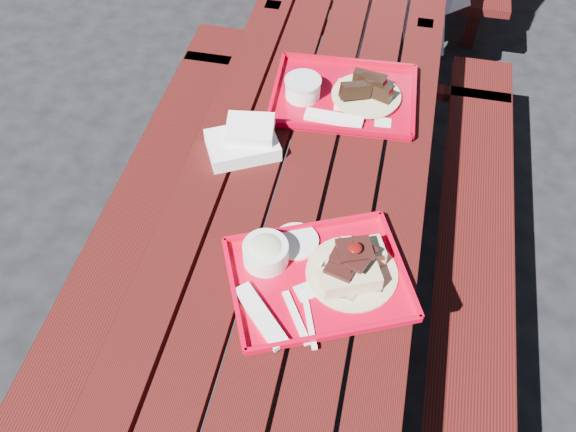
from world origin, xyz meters
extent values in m
plane|color=black|center=(0.00, 0.00, 0.00)|extent=(60.00, 60.00, 0.00)
cube|color=#440D0E|center=(-0.30, 0.00, 0.73)|extent=(0.14, 2.40, 0.04)
cube|color=#440D0E|center=(-0.15, 0.00, 0.73)|extent=(0.14, 2.40, 0.04)
cube|color=#440D0E|center=(0.00, 0.00, 0.73)|extent=(0.14, 2.40, 0.04)
cube|color=#440D0E|center=(0.15, 0.00, 0.73)|extent=(0.14, 2.40, 0.04)
cube|color=#440D0E|center=(0.30, 0.00, 0.73)|extent=(0.14, 2.40, 0.04)
cube|color=#440D0E|center=(-0.58, 0.00, 0.43)|extent=(0.25, 2.40, 0.04)
cube|color=#440D0E|center=(-0.58, 0.84, 0.21)|extent=(0.06, 0.06, 0.42)
cube|color=#440D0E|center=(0.58, 0.00, 0.43)|extent=(0.25, 2.40, 0.04)
cube|color=#440D0E|center=(0.58, 0.84, 0.21)|extent=(0.06, 0.06, 0.42)
cube|color=#440D0E|center=(-0.30, 0.96, 0.38)|extent=(0.06, 0.06, 0.75)
cube|color=#440D0E|center=(0.30, 0.96, 0.38)|extent=(0.06, 0.06, 0.75)
cube|color=#440D0E|center=(0.00, 0.96, 0.43)|extent=(1.40, 0.06, 0.04)
cube|color=#440D0E|center=(0.58, 1.96, 0.21)|extent=(0.06, 0.06, 0.42)
cube|color=red|center=(0.11, -0.30, 0.76)|extent=(0.55, 0.50, 0.01)
cube|color=red|center=(0.04, -0.14, 0.77)|extent=(0.41, 0.19, 0.02)
cube|color=red|center=(0.18, -0.46, 0.77)|extent=(0.41, 0.19, 0.02)
cube|color=red|center=(0.32, -0.21, 0.77)|extent=(0.15, 0.32, 0.02)
cube|color=red|center=(-0.09, -0.39, 0.77)|extent=(0.15, 0.32, 0.02)
cylinder|color=#C8B389|center=(0.20, -0.26, 0.77)|extent=(0.24, 0.24, 0.01)
cube|color=beige|center=(0.20, -0.30, 0.80)|extent=(0.17, 0.13, 0.04)
cube|color=beige|center=(0.20, -0.22, 0.80)|extent=(0.17, 0.13, 0.04)
ellipsoid|color=#540A08|center=(0.20, -0.26, 0.89)|extent=(0.04, 0.04, 0.01)
cylinder|color=white|center=(-0.04, -0.27, 0.79)|extent=(0.12, 0.12, 0.06)
ellipsoid|color=beige|center=(-0.04, -0.27, 0.81)|extent=(0.10, 0.10, 0.05)
cylinder|color=white|center=(0.03, -0.19, 0.77)|extent=(0.13, 0.13, 0.01)
cube|color=white|center=(-0.01, -0.44, 0.77)|extent=(0.17, 0.18, 0.02)
cube|color=white|center=(0.08, -0.42, 0.77)|extent=(0.10, 0.15, 0.01)
cube|color=white|center=(0.11, -0.42, 0.76)|extent=(0.07, 0.17, 0.01)
cube|color=silver|center=(0.09, -0.34, 0.76)|extent=(0.07, 0.07, 0.00)
cube|color=#B4001A|center=(0.06, 0.45, 0.76)|extent=(0.49, 0.39, 0.01)
cube|color=#B4001A|center=(0.05, 0.63, 0.77)|extent=(0.46, 0.04, 0.02)
cube|color=#B4001A|center=(0.07, 0.27, 0.77)|extent=(0.46, 0.04, 0.02)
cube|color=#B4001A|center=(0.30, 0.47, 0.77)|extent=(0.03, 0.36, 0.02)
cube|color=#B4001A|center=(-0.17, 0.44, 0.77)|extent=(0.03, 0.36, 0.02)
cube|color=white|center=(0.12, 0.46, 0.77)|extent=(0.17, 0.17, 0.01)
cylinder|color=#C6BB8B|center=(0.14, 0.46, 0.77)|extent=(0.23, 0.23, 0.01)
cylinder|color=white|center=(-0.07, 0.42, 0.79)|extent=(0.12, 0.12, 0.06)
cylinder|color=silver|center=(-0.07, 0.42, 0.83)|extent=(0.12, 0.12, 0.01)
cube|color=white|center=(0.05, 0.32, 0.77)|extent=(0.19, 0.05, 0.02)
cube|color=white|center=(0.21, 0.34, 0.76)|extent=(0.06, 0.05, 0.00)
cube|color=white|center=(-0.21, 0.14, 0.77)|extent=(0.26, 0.24, 0.05)
cube|color=white|center=(-0.19, 0.17, 0.82)|extent=(0.16, 0.13, 0.04)
camera|label=1|loc=(0.24, -1.24, 2.16)|focal=40.00mm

